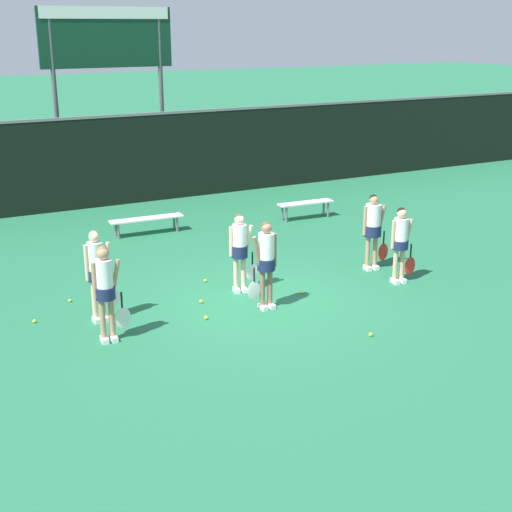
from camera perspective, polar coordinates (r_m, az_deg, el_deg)
name	(u,v)px	position (r m, az deg, el deg)	size (l,w,h in m)	color
ground_plane	(257,300)	(14.26, 0.10, -3.51)	(140.00, 140.00, 0.00)	#216642
fence_windscreen	(119,160)	(21.91, -10.92, 7.56)	(60.00, 0.08, 2.72)	black
scoreboard	(107,50)	(23.19, -11.81, 15.84)	(4.14, 0.15, 5.76)	#515156
bench_courtside	(306,205)	(20.15, 3.99, 4.13)	(1.65, 0.43, 0.48)	silver
bench_far	(147,220)	(18.82, -8.75, 2.86)	(1.95, 0.43, 0.43)	silver
player_0	(105,286)	(12.35, -11.95, -2.38)	(0.62, 0.34, 1.72)	tan
player_1	(266,259)	(13.49, 0.80, -0.21)	(0.63, 0.35, 1.73)	#8C664C
player_2	(401,239)	(15.21, 11.50, 1.33)	(0.63, 0.35, 1.64)	tan
player_3	(97,270)	(13.23, -12.61, -1.07)	(0.61, 0.32, 1.73)	beige
player_4	(240,247)	(14.39, -1.30, 0.71)	(0.61, 0.34, 1.64)	beige
player_5	(373,226)	(15.93, 9.34, 2.41)	(0.66, 0.39, 1.71)	tan
tennis_ball_0	(201,301)	(14.11, -4.41, -3.65)	(0.07, 0.07, 0.07)	#CCE033
tennis_ball_1	(34,321)	(13.79, -17.31, -5.00)	(0.07, 0.07, 0.07)	#CCE033
tennis_ball_2	(70,300)	(14.60, -14.66, -3.46)	(0.06, 0.06, 0.06)	#CCE033
tennis_ball_3	(205,281)	(15.24, -4.09, -1.98)	(0.07, 0.07, 0.07)	#CCE033
tennis_ball_4	(371,334)	(12.79, 9.16, -6.22)	(0.07, 0.07, 0.07)	#CCE033
tennis_ball_5	(302,292)	(14.57, 3.68, -2.92)	(0.07, 0.07, 0.07)	#CCE033
tennis_ball_6	(206,318)	(13.34, -4.02, -4.95)	(0.07, 0.07, 0.07)	#CCE033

